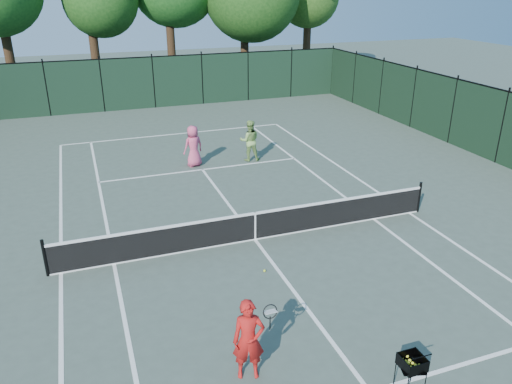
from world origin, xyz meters
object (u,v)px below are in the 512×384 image
object	(u,v)px
player_green	(250,141)
loose_ball_midcourt	(265,271)
player_pink	(193,146)
coach	(249,340)
ball_hopper	(412,363)

from	to	relation	value
player_green	loose_ball_midcourt	distance (m)	9.04
player_pink	player_green	bearing A→B (deg)	160.10
player_pink	loose_ball_midcourt	xyz separation A→B (m)	(-0.17, -8.75, -0.83)
coach	player_green	bearing A→B (deg)	85.62
player_pink	ball_hopper	xyz separation A→B (m)	(0.89, -13.61, -0.17)
coach	player_pink	world-z (taller)	player_pink
player_green	loose_ball_midcourt	world-z (taller)	player_green
ball_hopper	loose_ball_midcourt	world-z (taller)	ball_hopper
player_pink	loose_ball_midcourt	distance (m)	8.79
coach	ball_hopper	xyz separation A→B (m)	(2.68, -1.44, -0.16)
player_green	ball_hopper	size ratio (longest dim) A/B	2.14
ball_hopper	coach	bearing A→B (deg)	168.35
player_pink	ball_hopper	distance (m)	13.64
coach	loose_ball_midcourt	xyz separation A→B (m)	(1.63, 3.42, -0.82)
coach	player_pink	bearing A→B (deg)	96.52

